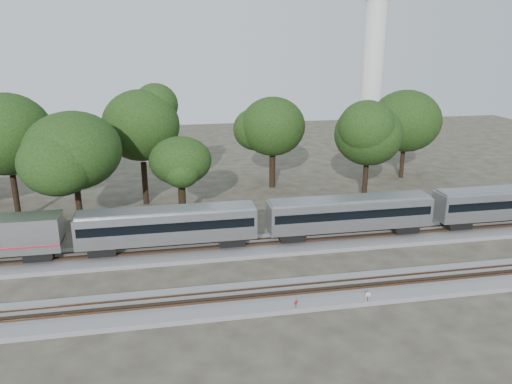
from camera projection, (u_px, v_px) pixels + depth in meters
ground at (250, 277)px, 43.00m from camera, size 160.00×160.00×0.00m
track_far at (239, 248)px, 48.57m from camera, size 160.00×5.00×0.73m
track_near at (258, 298)px, 39.19m from camera, size 160.00×5.00×0.73m
train at (351, 212)px, 49.73m from camera, size 86.27×2.97×4.38m
switch_stand_red at (296, 305)px, 37.31m from camera, size 0.31×0.11×0.99m
switch_stand_white at (368, 297)px, 38.26m from camera, size 0.35×0.14×1.14m
switch_lever at (335, 300)px, 38.96m from camera, size 0.57×0.46×0.30m
tree_1 at (6, 134)px, 52.97m from camera, size 10.10×10.10×14.24m
tree_2 at (73, 151)px, 50.83m from camera, size 8.91×8.91×12.56m
tree_3 at (141, 126)px, 59.21m from camera, size 9.92×9.92×13.99m
tree_4 at (180, 161)px, 54.26m from camera, size 7.07×7.07×9.97m
tree_5 at (273, 127)px, 66.45m from camera, size 8.55×8.55×12.06m
tree_6 at (368, 134)px, 60.46m from camera, size 8.66×8.66×12.21m
tree_7 at (406, 121)px, 71.16m from camera, size 8.49×8.49×11.97m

